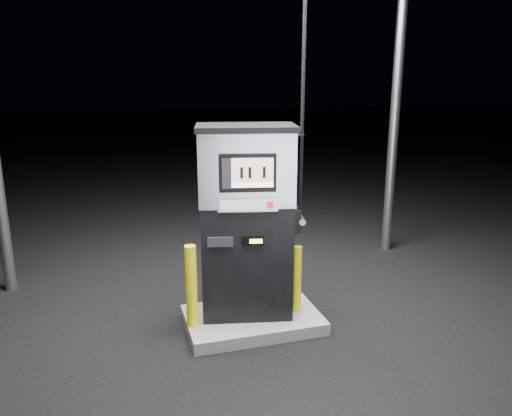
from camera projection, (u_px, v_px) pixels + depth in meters
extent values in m
plane|color=black|center=(253.00, 325.00, 6.06)|extent=(80.00, 80.00, 0.00)
cube|color=#61605C|center=(253.00, 320.00, 6.05)|extent=(1.60, 1.00, 0.15)
cylinder|color=gray|center=(395.00, 119.00, 8.16)|extent=(0.16, 0.16, 4.50)
cube|color=black|center=(246.00, 259.00, 5.92)|extent=(1.15, 0.81, 1.38)
cube|color=silver|center=(246.00, 167.00, 5.64)|extent=(1.17, 0.84, 0.83)
cube|color=black|center=(246.00, 128.00, 5.53)|extent=(1.23, 0.89, 0.07)
cube|color=black|center=(248.00, 173.00, 5.33)|extent=(0.61, 0.16, 0.42)
cube|color=tan|center=(252.00, 170.00, 5.31)|extent=(0.44, 0.10, 0.26)
cube|color=white|center=(252.00, 185.00, 5.35)|extent=(0.44, 0.10, 0.06)
cube|color=silver|center=(248.00, 205.00, 5.43)|extent=(0.65, 0.17, 0.15)
cube|color=#A2A5A9|center=(248.00, 205.00, 5.41)|extent=(0.59, 0.13, 0.12)
cube|color=red|center=(270.00, 205.00, 5.42)|extent=(0.08, 0.02, 0.08)
cube|color=black|center=(253.00, 241.00, 5.54)|extent=(0.24, 0.07, 0.10)
cube|color=#FF970C|center=(256.00, 241.00, 5.53)|extent=(0.14, 0.03, 0.05)
cube|color=black|center=(220.00, 242.00, 5.51)|extent=(0.29, 0.09, 0.11)
cube|color=black|center=(295.00, 220.00, 5.85)|extent=(0.15, 0.22, 0.27)
cylinder|color=gray|center=(301.00, 220.00, 5.85)|extent=(0.13, 0.25, 0.08)
cylinder|color=black|center=(304.00, 56.00, 5.32)|extent=(0.05, 0.05, 3.41)
cylinder|color=#FAEB0D|center=(191.00, 287.00, 5.63)|extent=(0.15, 0.15, 0.97)
cylinder|color=#FAEB0D|center=(297.00, 279.00, 6.04)|extent=(0.13, 0.13, 0.82)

